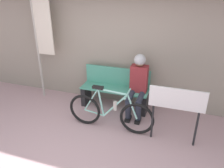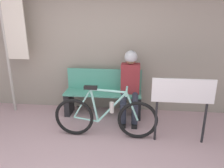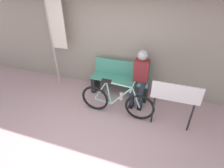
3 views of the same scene
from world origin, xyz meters
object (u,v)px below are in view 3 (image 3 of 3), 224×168
signboard (175,96)px  banner_pole (56,33)px  park_bench_near (120,80)px  person_seated (140,74)px  bicycle (116,102)px

signboard → banner_pole: bearing=165.0°
park_bench_near → person_seated: (0.51, -0.11, 0.33)m
person_seated → park_bench_near: bearing=167.5°
bicycle → banner_pole: banner_pole is taller
park_bench_near → signboard: signboard is taller
park_bench_near → banner_pole: banner_pole is taller
park_bench_near → banner_pole: (-1.67, -0.03, 1.04)m
person_seated → signboard: size_ratio=1.26×
banner_pole → signboard: (2.96, -0.79, -0.69)m
bicycle → signboard: bearing=-0.7°
bicycle → signboard: 1.21m
park_bench_near → person_seated: 0.61m
park_bench_near → signboard: size_ratio=1.43×
park_bench_near → bicycle: 0.82m
park_bench_near → person_seated: size_ratio=1.14×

